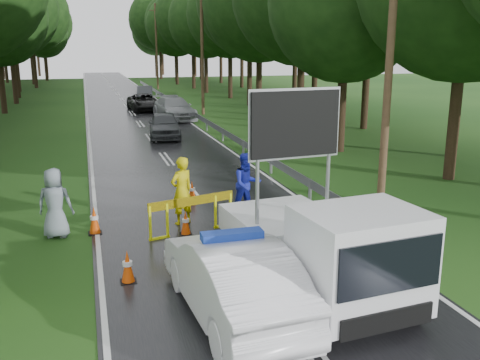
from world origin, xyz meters
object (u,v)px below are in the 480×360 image
object	(u,v)px
civilian	(247,184)
queue_car_third	(144,102)
barrier	(192,206)
police_sedan	(232,278)
officer	(182,191)
work_truck	(323,248)
queue_car_first	(164,125)
queue_car_second	(174,108)
queue_car_fourth	(145,93)

from	to	relation	value
civilian	queue_car_third	bearing A→B (deg)	81.09
barrier	civilian	bearing A→B (deg)	17.33
police_sedan	officer	bearing A→B (deg)	-94.80
work_truck	officer	world-z (taller)	work_truck
queue_car_first	queue_car_second	size ratio (longest dim) A/B	0.79
work_truck	queue_car_second	xyz separation A→B (m)	(1.63, 28.57, -0.34)
barrier	queue_car_first	distance (m)	16.33
police_sedan	queue_car_third	size ratio (longest dim) A/B	0.99
barrier	queue_car_first	bearing A→B (deg)	69.24
barrier	queue_car_third	world-z (taller)	queue_car_third
work_truck	queue_car_second	world-z (taller)	work_truck
queue_car_first	civilian	bearing A→B (deg)	-82.36
police_sedan	queue_car_fourth	size ratio (longest dim) A/B	1.17
officer	queue_car_second	bearing A→B (deg)	-125.34
queue_car_second	queue_car_fourth	bearing A→B (deg)	86.09
queue_car_first	queue_car_second	world-z (taller)	queue_car_second
work_truck	queue_car_first	distance (m)	20.93
police_sedan	work_truck	distance (m)	1.96
queue_car_first	queue_car_second	distance (m)	7.86
queue_car_fourth	queue_car_third	bearing A→B (deg)	-89.74
police_sedan	queue_car_second	distance (m)	28.92
barrier	civilian	size ratio (longest dim) A/B	1.29
work_truck	queue_car_third	world-z (taller)	work_truck
work_truck	queue_car_fourth	size ratio (longest dim) A/B	1.31
work_truck	civilian	world-z (taller)	work_truck
officer	civilian	xyz separation A→B (m)	(2.08, 0.36, -0.04)
police_sedan	officer	xyz separation A→B (m)	(0.04, 5.69, 0.22)
civilian	queue_car_fourth	world-z (taller)	civilian
civilian	queue_car_first	world-z (taller)	civilian
queue_car_third	queue_car_fourth	bearing A→B (deg)	79.66
queue_car_third	work_truck	bearing A→B (deg)	-93.97
queue_car_second	queue_car_third	size ratio (longest dim) A/B	1.11
queue_car_fourth	civilian	bearing A→B (deg)	-84.61
work_truck	queue_car_second	size ratio (longest dim) A/B	1.00
barrier	officer	bearing A→B (deg)	82.38
barrier	queue_car_fourth	world-z (taller)	queue_car_fourth
officer	queue_car_fourth	distance (m)	37.77
police_sedan	queue_car_second	bearing A→B (deg)	-101.48
police_sedan	work_truck	xyz separation A→B (m)	(1.92, 0.13, 0.35)
police_sedan	barrier	bearing A→B (deg)	-96.26
queue_car_third	queue_car_first	bearing A→B (deg)	-95.10
queue_car_third	queue_car_fourth	size ratio (longest dim) A/B	1.18
police_sedan	queue_car_third	world-z (taller)	police_sedan
police_sedan	work_truck	world-z (taller)	work_truck
queue_car_first	barrier	bearing A→B (deg)	-89.36
barrier	queue_car_fourth	bearing A→B (deg)	70.50
civilian	work_truck	bearing A→B (deg)	-100.78
barrier	queue_car_third	bearing A→B (deg)	71.16
police_sedan	queue_car_fourth	bearing A→B (deg)	-98.50
civilian	queue_car_first	size ratio (longest dim) A/B	0.45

